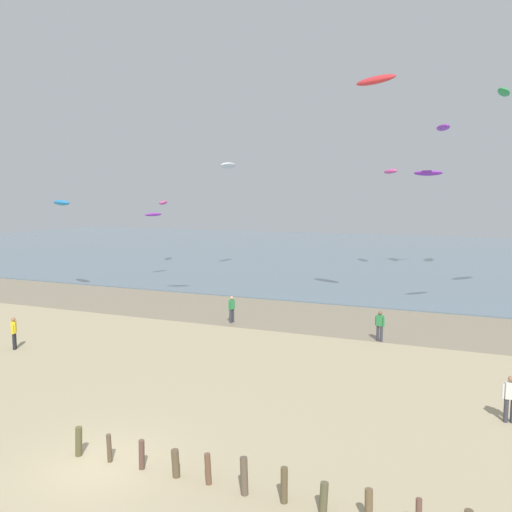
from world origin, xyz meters
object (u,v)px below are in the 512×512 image
(kite_aloft_11, at_px, (376,80))
(kite_aloft_1, at_px, (428,173))
(kite_aloft_5, at_px, (228,166))
(kite_aloft_10, at_px, (153,215))
(person_mid_beach, at_px, (232,308))
(kite_aloft_4, at_px, (390,171))
(kite_aloft_8, at_px, (61,203))
(person_nearest_camera, at_px, (510,398))
(kite_aloft_12, at_px, (443,128))
(person_by_waterline, at_px, (380,325))
(kite_aloft_6, at_px, (504,92))
(person_right_flank, at_px, (14,332))
(kite_aloft_9, at_px, (163,203))

(kite_aloft_11, bearing_deg, kite_aloft_1, 113.41)
(kite_aloft_5, relative_size, kite_aloft_10, 1.56)
(person_mid_beach, distance_m, kite_aloft_10, 19.32)
(kite_aloft_4, distance_m, kite_aloft_11, 21.19)
(kite_aloft_4, distance_m, kite_aloft_8, 32.56)
(person_nearest_camera, bearing_deg, kite_aloft_12, 96.58)
(person_by_waterline, bearing_deg, kite_aloft_6, 74.78)
(kite_aloft_10, bearing_deg, kite_aloft_8, -179.72)
(kite_aloft_5, relative_size, kite_aloft_12, 0.94)
(kite_aloft_6, distance_m, kite_aloft_12, 5.98)
(kite_aloft_11, relative_size, kite_aloft_12, 0.97)
(kite_aloft_4, xyz_separation_m, kite_aloft_12, (5.07, -1.05, 4.12))
(person_right_flank, distance_m, kite_aloft_4, 40.05)
(kite_aloft_9, bearing_deg, person_right_flank, 174.39)
(person_by_waterline, bearing_deg, person_mid_beach, 175.18)
(kite_aloft_1, distance_m, kite_aloft_11, 23.64)
(kite_aloft_10, bearing_deg, kite_aloft_5, -11.15)
(kite_aloft_12, bearing_deg, kite_aloft_1, 5.63)
(kite_aloft_11, bearing_deg, kite_aloft_8, -145.61)
(person_right_flank, xyz_separation_m, kite_aloft_12, (19.40, 35.09, 13.75))
(person_mid_beach, relative_size, kite_aloft_11, 0.54)
(person_by_waterline, bearing_deg, kite_aloft_12, 86.11)
(kite_aloft_6, bearing_deg, kite_aloft_11, 159.38)
(person_right_flank, relative_size, kite_aloft_11, 0.54)
(kite_aloft_8, height_order, kite_aloft_10, kite_aloft_8)
(person_by_waterline, distance_m, kite_aloft_12, 29.84)
(kite_aloft_1, bearing_deg, person_by_waterline, 82.23)
(person_mid_beach, distance_m, kite_aloft_5, 24.34)
(person_right_flank, relative_size, kite_aloft_6, 0.50)
(kite_aloft_4, distance_m, kite_aloft_5, 16.97)
(person_by_waterline, bearing_deg, kite_aloft_1, 89.34)
(kite_aloft_5, bearing_deg, kite_aloft_10, 151.94)
(person_by_waterline, relative_size, kite_aloft_9, 0.62)
(kite_aloft_6, height_order, kite_aloft_10, kite_aloft_6)
(kite_aloft_1, relative_size, kite_aloft_6, 0.85)
(person_right_flank, bearing_deg, kite_aloft_12, 61.07)
(person_nearest_camera, xyz_separation_m, kite_aloft_12, (-4.06, 35.17, 13.75))
(person_mid_beach, distance_m, kite_aloft_8, 18.32)
(person_nearest_camera, bearing_deg, kite_aloft_11, 115.73)
(person_by_waterline, height_order, kite_aloft_12, kite_aloft_12)
(person_by_waterline, bearing_deg, kite_aloft_10, 150.29)
(kite_aloft_6, bearing_deg, kite_aloft_8, 126.98)
(person_by_waterline, relative_size, person_right_flank, 1.00)
(kite_aloft_6, xyz_separation_m, kite_aloft_10, (-30.14, -12.45, -11.28))
(kite_aloft_10, bearing_deg, kite_aloft_9, 45.27)
(person_mid_beach, height_order, person_by_waterline, same)
(person_right_flank, xyz_separation_m, kite_aloft_4, (14.33, 36.14, 9.63))
(kite_aloft_6, bearing_deg, kite_aloft_12, 85.91)
(person_by_waterline, bearing_deg, kite_aloft_9, 141.30)
(kite_aloft_1, height_order, kite_aloft_9, kite_aloft_1)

